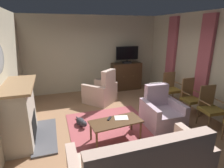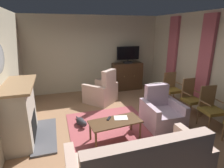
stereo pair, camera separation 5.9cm
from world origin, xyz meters
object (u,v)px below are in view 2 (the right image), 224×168
Objects in this scene: coffee_table at (115,123)px; tv_remote at (109,118)px; television at (128,54)px; side_chair_far_end at (171,87)px; folded_newspaper at (121,118)px; fireplace at (21,114)px; armchair_angled_to_table at (102,92)px; side_chair_tucked_against_wall at (190,97)px; sofa_floral at (140,167)px; side_chair_mid_row at (210,106)px; tv_cabinet at (127,77)px; armchair_near_window at (161,113)px; cat at (81,122)px.

tv_remote reaches higher than coffee_table.
side_chair_far_end is (0.84, -1.71, -0.89)m from television.
television is at bearing 78.36° from folded_newspaper.
tv_remote is 0.57× the size of folded_newspaper.
folded_newspaper is (2.08, -0.54, -0.16)m from fireplace.
television is (3.51, 2.53, 0.79)m from fireplace.
armchair_angled_to_table reaches higher than tv_remote.
coffee_table is 2.49m from side_chair_tucked_against_wall.
armchair_angled_to_table reaches higher than sofa_floral.
armchair_angled_to_table is 3.19m from side_chair_mid_row.
television is at bearing 63.43° from coffee_table.
tv_cabinet reaches higher than side_chair_tucked_against_wall.
fireplace is at bearing -144.43° from armchair_angled_to_table.
coffee_table is at bearing -116.19° from tv_cabinet.
armchair_near_window is (1.33, 0.28, -0.09)m from coffee_table.
tv_cabinet is 2.96m from armchair_near_window.
armchair_angled_to_table is (0.37, 2.07, -0.12)m from tv_remote.
armchair_near_window is at bearing 158.90° from side_chair_mid_row.
side_chair_tucked_against_wall is 1.57× the size of cat.
armchair_angled_to_table is at bearing 100.37° from folded_newspaper.
television is at bearing 104.27° from side_chair_mid_row.
fireplace is at bearing 173.78° from armchair_near_window.
fireplace is at bearing -144.15° from television.
side_chair_mid_row is at bearing -47.31° from armchair_angled_to_table.
side_chair_far_end is at bearing 47.22° from armchair_near_window.
armchair_angled_to_table is 1.64m from cat.
coffee_table is 2.83m from side_chair_far_end.
coffee_table is at bearing -116.57° from television.
fireplace is 4.36m from tv_cabinet.
sofa_floral reaches higher than folded_newspaper.
armchair_near_window is (1.17, 0.18, -0.15)m from folded_newspaper.
side_chair_tucked_against_wall is at bearing -37.34° from armchair_angled_to_table.
armchair_angled_to_table is 1.21× the size of side_chair_far_end.
armchair_angled_to_table is (0.27, 2.20, -0.06)m from coffee_table.
television is at bearing 116.12° from side_chair_far_end.
side_chair_far_end is at bearing -25.44° from tv_remote.
coffee_table is (-1.59, -3.22, -0.10)m from tv_cabinet.
television is 0.90× the size of side_chair_far_end.
television is 1.95m from armchair_angled_to_table.
fireplace is 0.68× the size of sofa_floral.
sofa_floral reaches higher than cat.
folded_newspaper is at bearing -171.07° from armchair_near_window.
armchair_angled_to_table is at bearing 26.71° from tv_remote.
sofa_floral is at bearing -109.71° from tv_cabinet.
tv_cabinet is at bearing 37.77° from armchair_angled_to_table.
armchair_angled_to_table is (2.19, 1.56, -0.27)m from fireplace.
armchair_near_window is at bearing -47.28° from tv_remote.
tv_remote is at bearing -174.19° from armchair_near_window.
side_chair_far_end is (0.84, -1.76, 0.02)m from tv_cabinet.
side_chair_tucked_against_wall is (2.52, 0.42, 0.06)m from tv_remote.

